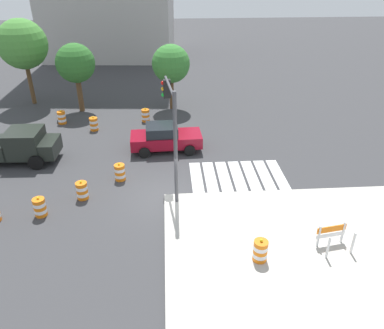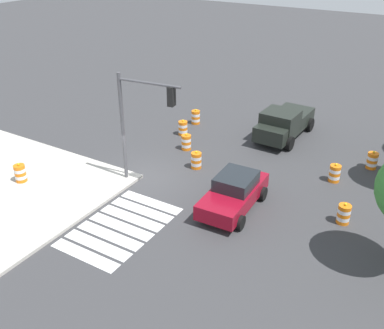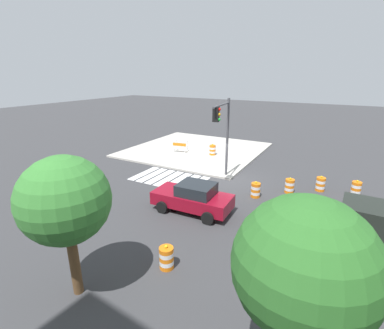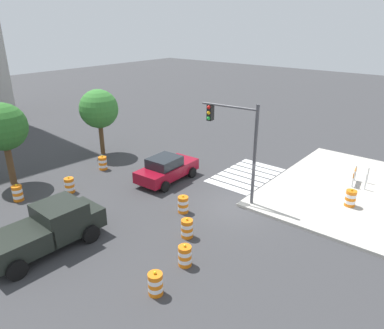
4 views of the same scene
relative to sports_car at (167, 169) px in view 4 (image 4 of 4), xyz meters
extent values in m
plane|color=#38383A|center=(-0.09, -5.29, -0.81)|extent=(120.00, 120.00, 0.00)
cube|color=#BCB7AD|center=(5.91, -11.29, -0.74)|extent=(12.00, 12.00, 0.15)
cube|color=silver|center=(1.66, -3.49, -0.80)|extent=(0.60, 3.20, 0.02)
cube|color=silver|center=(2.41, -3.49, -0.80)|extent=(0.60, 3.20, 0.02)
cube|color=silver|center=(3.16, -3.49, -0.80)|extent=(0.60, 3.20, 0.02)
cube|color=silver|center=(3.91, -3.49, -0.80)|extent=(0.60, 3.20, 0.02)
cube|color=silver|center=(4.66, -3.49, -0.80)|extent=(0.60, 3.20, 0.02)
cube|color=silver|center=(5.41, -3.49, -0.80)|extent=(0.60, 3.20, 0.02)
cube|color=silver|center=(6.16, -3.49, -0.80)|extent=(0.60, 3.20, 0.02)
cube|color=maroon|center=(0.06, 0.00, -0.13)|extent=(4.37, 2.02, 0.70)
cube|color=#1E2328|center=(-0.19, -0.01, 0.52)|extent=(1.96, 1.68, 0.60)
cylinder|color=black|center=(1.37, 1.01, -0.48)|extent=(0.67, 0.27, 0.66)
cylinder|color=black|center=(1.45, -0.89, -0.48)|extent=(0.67, 0.27, 0.66)
cylinder|color=black|center=(-1.33, 0.90, -0.48)|extent=(0.67, 0.27, 0.66)
cylinder|color=black|center=(-1.25, -1.00, -0.48)|extent=(0.67, 0.27, 0.66)
cube|color=black|center=(-10.11, -0.86, 0.06)|extent=(2.56, 2.08, 0.90)
cube|color=black|center=(-8.01, -0.92, 0.36)|extent=(1.97, 2.06, 1.50)
cube|color=black|center=(-6.91, -0.96, 0.06)|extent=(1.46, 1.95, 0.90)
cylinder|color=black|center=(-7.18, 0.07, -0.39)|extent=(0.85, 0.33, 0.84)
cylinder|color=black|center=(-7.25, -1.97, -0.39)|extent=(0.85, 0.33, 0.84)
cylinder|color=black|center=(-10.64, -1.86, -0.39)|extent=(0.85, 0.33, 0.84)
cylinder|color=orange|center=(-5.81, -6.43, -0.72)|extent=(0.56, 0.56, 0.18)
cylinder|color=white|center=(-5.81, -6.43, -0.54)|extent=(0.56, 0.56, 0.18)
cylinder|color=orange|center=(-5.81, -6.43, -0.36)|extent=(0.56, 0.56, 0.18)
cylinder|color=white|center=(-5.81, -6.43, -0.18)|extent=(0.56, 0.56, 0.18)
cylinder|color=orange|center=(-5.81, -6.43, 0.00)|extent=(0.56, 0.56, 0.18)
sphere|color=yellow|center=(-5.81, -6.43, 0.15)|extent=(0.12, 0.12, 0.12)
cylinder|color=orange|center=(-1.40, 4.66, -0.72)|extent=(0.56, 0.56, 0.18)
cylinder|color=white|center=(-1.40, 4.66, -0.54)|extent=(0.56, 0.56, 0.18)
cylinder|color=orange|center=(-1.40, 4.66, -0.36)|extent=(0.56, 0.56, 0.18)
cylinder|color=white|center=(-1.40, 4.66, -0.18)|extent=(0.56, 0.56, 0.18)
cylinder|color=orange|center=(-1.40, 4.66, 0.00)|extent=(0.56, 0.56, 0.18)
sphere|color=yellow|center=(-1.40, 4.66, 0.15)|extent=(0.12, 0.12, 0.12)
cylinder|color=orange|center=(-2.45, -3.46, -0.72)|extent=(0.56, 0.56, 0.18)
cylinder|color=white|center=(-2.45, -3.46, -0.54)|extent=(0.56, 0.56, 0.18)
cylinder|color=orange|center=(-2.45, -3.46, -0.36)|extent=(0.56, 0.56, 0.18)
cylinder|color=white|center=(-2.45, -3.46, -0.18)|extent=(0.56, 0.56, 0.18)
cylinder|color=orange|center=(-2.45, -3.46, 0.00)|extent=(0.56, 0.56, 0.18)
sphere|color=yellow|center=(-2.45, -3.46, 0.15)|extent=(0.12, 0.12, 0.12)
cylinder|color=orange|center=(-4.87, 3.32, -0.72)|extent=(0.56, 0.56, 0.18)
cylinder|color=white|center=(-4.87, 3.32, -0.54)|extent=(0.56, 0.56, 0.18)
cylinder|color=orange|center=(-4.87, 3.32, -0.36)|extent=(0.56, 0.56, 0.18)
cylinder|color=white|center=(-4.87, 3.32, -0.18)|extent=(0.56, 0.56, 0.18)
cylinder|color=orange|center=(-4.87, 3.32, 0.00)|extent=(0.56, 0.56, 0.18)
sphere|color=yellow|center=(-4.87, 3.32, 0.15)|extent=(0.12, 0.12, 0.12)
cylinder|color=orange|center=(-7.81, -6.69, -0.72)|extent=(0.56, 0.56, 0.18)
cylinder|color=white|center=(-7.81, -6.69, -0.54)|extent=(0.56, 0.56, 0.18)
cylinder|color=orange|center=(-7.81, -6.69, -0.36)|extent=(0.56, 0.56, 0.18)
cylinder|color=white|center=(-7.81, -6.69, -0.18)|extent=(0.56, 0.56, 0.18)
cylinder|color=orange|center=(-7.81, -6.69, 0.00)|extent=(0.56, 0.56, 0.18)
sphere|color=yellow|center=(-7.81, -6.69, 0.15)|extent=(0.12, 0.12, 0.12)
cylinder|color=orange|center=(-4.13, -5.14, -0.72)|extent=(0.56, 0.56, 0.18)
cylinder|color=white|center=(-4.13, -5.14, -0.54)|extent=(0.56, 0.56, 0.18)
cylinder|color=orange|center=(-4.13, -5.14, -0.36)|extent=(0.56, 0.56, 0.18)
cylinder|color=white|center=(-4.13, -5.14, -0.18)|extent=(0.56, 0.56, 0.18)
cylinder|color=orange|center=(-4.13, -5.14, 0.00)|extent=(0.56, 0.56, 0.18)
sphere|color=yellow|center=(-4.13, -5.14, 0.15)|extent=(0.12, 0.12, 0.12)
cylinder|color=orange|center=(-7.34, 4.65, -0.72)|extent=(0.56, 0.56, 0.18)
cylinder|color=white|center=(-7.34, 4.65, -0.54)|extent=(0.56, 0.56, 0.18)
cylinder|color=orange|center=(-7.34, 4.65, -0.36)|extent=(0.56, 0.56, 0.18)
cylinder|color=white|center=(-7.34, 4.65, -0.18)|extent=(0.56, 0.56, 0.18)
cylinder|color=orange|center=(-7.34, 4.65, 0.00)|extent=(0.56, 0.56, 0.18)
sphere|color=yellow|center=(-7.34, 4.65, 0.15)|extent=(0.12, 0.12, 0.12)
cylinder|color=orange|center=(3.60, -10.18, -0.57)|extent=(0.56, 0.56, 0.18)
cylinder|color=white|center=(3.60, -10.18, -0.39)|extent=(0.56, 0.56, 0.18)
cylinder|color=orange|center=(3.60, -10.18, -0.21)|extent=(0.56, 0.56, 0.18)
cylinder|color=white|center=(3.60, -10.18, -0.03)|extent=(0.56, 0.56, 0.18)
cylinder|color=orange|center=(3.60, -10.18, 0.15)|extent=(0.56, 0.56, 0.18)
sphere|color=yellow|center=(3.60, -10.18, 0.30)|extent=(0.12, 0.12, 0.12)
cube|color=silver|center=(6.14, -9.55, -0.16)|extent=(0.08, 0.08, 1.00)
cube|color=silver|center=(6.26, -10.24, -0.16)|extent=(0.08, 0.08, 1.00)
cube|color=silver|center=(7.23, -9.36, -0.16)|extent=(0.08, 0.08, 1.00)
cube|color=silver|center=(7.34, -10.05, -0.16)|extent=(0.08, 0.08, 1.00)
cube|color=orange|center=(6.68, -9.43, 0.09)|extent=(1.29, 0.26, 0.28)
cube|color=white|center=(6.68, -9.43, -0.21)|extent=(1.29, 0.26, 0.20)
cylinder|color=#4C4C51|center=(0.51, -5.89, 2.09)|extent=(0.18, 0.18, 5.50)
cylinder|color=#4C4C51|center=(0.33, -4.30, 4.54)|extent=(0.47, 3.19, 0.12)
cube|color=black|center=(0.21, -3.19, 4.09)|extent=(0.39, 0.32, 0.90)
sphere|color=red|center=(0.02, -3.21, 4.39)|extent=(0.20, 0.20, 0.20)
sphere|color=#F2A514|center=(0.02, -3.21, 4.09)|extent=(0.20, 0.20, 0.20)
sphere|color=green|center=(0.02, -3.21, 3.79)|extent=(0.20, 0.20, 0.20)
cylinder|color=brown|center=(-6.40, 7.15, 0.53)|extent=(0.39, 0.39, 2.68)
sphere|color=#2D6B28|center=(-6.40, 7.15, 2.86)|extent=(2.85, 2.85, 2.85)
cylinder|color=brown|center=(0.56, 7.20, 0.44)|extent=(0.33, 0.33, 2.51)
sphere|color=#387F33|center=(0.56, 7.20, 2.69)|extent=(2.84, 2.84, 2.84)
camera|label=1|loc=(0.20, -21.23, 9.84)|focal=35.65mm
camera|label=2|loc=(15.74, 7.29, 10.55)|focal=41.34mm
camera|label=3|loc=(-6.71, 12.16, 6.41)|focal=26.17mm
camera|label=4|loc=(-15.29, -14.55, 8.71)|focal=33.82mm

